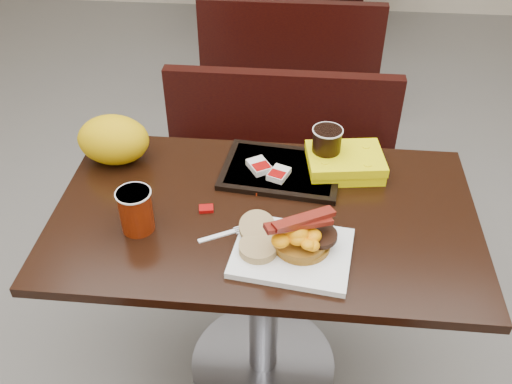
# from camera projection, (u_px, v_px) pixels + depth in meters

# --- Properties ---
(floor) EXTENTS (6.00, 7.00, 0.01)m
(floor) POSITION_uv_depth(u_px,v_px,m) (263.00, 365.00, 2.09)
(floor) COLOR gray
(floor) RESTS_ON ground
(table_near) EXTENTS (1.20, 0.70, 0.75)m
(table_near) POSITION_uv_depth(u_px,v_px,m) (264.00, 298.00, 1.86)
(table_near) COLOR black
(table_near) RESTS_ON floor
(bench_near_n) EXTENTS (1.00, 0.46, 0.72)m
(bench_near_n) POSITION_uv_depth(u_px,v_px,m) (278.00, 173.00, 2.41)
(bench_near_n) COLOR black
(bench_near_n) RESTS_ON floor
(table_far) EXTENTS (1.20, 0.70, 0.75)m
(table_far) POSITION_uv_depth(u_px,v_px,m) (296.00, 3.00, 3.87)
(table_far) COLOR black
(table_far) RESTS_ON floor
(bench_far_s) EXTENTS (1.00, 0.46, 0.72)m
(bench_far_s) POSITION_uv_depth(u_px,v_px,m) (291.00, 50.00, 3.34)
(bench_far_s) COLOR black
(bench_far_s) RESTS_ON floor
(platter) EXTENTS (0.33, 0.27, 0.02)m
(platter) POSITION_uv_depth(u_px,v_px,m) (292.00, 253.00, 1.48)
(platter) COLOR white
(platter) RESTS_ON table_near
(pancake_stack) EXTENTS (0.19, 0.19, 0.03)m
(pancake_stack) POSITION_uv_depth(u_px,v_px,m) (302.00, 241.00, 1.48)
(pancake_stack) COLOR #915618
(pancake_stack) RESTS_ON platter
(sausage_patty) EXTENTS (0.12, 0.12, 0.01)m
(sausage_patty) POSITION_uv_depth(u_px,v_px,m) (319.00, 235.00, 1.46)
(sausage_patty) COLOR black
(sausage_patty) RESTS_ON pancake_stack
(scrambled_eggs) EXTENTS (0.11, 0.10, 0.05)m
(scrambled_eggs) POSITION_uv_depth(u_px,v_px,m) (297.00, 235.00, 1.43)
(scrambled_eggs) COLOR #FFA005
(scrambled_eggs) RESTS_ON pancake_stack
(bacon_strips) EXTENTS (0.20, 0.15, 0.01)m
(bacon_strips) POSITION_uv_depth(u_px,v_px,m) (299.00, 223.00, 1.41)
(bacon_strips) COLOR #400604
(bacon_strips) RESTS_ON scrambled_eggs
(muffin_bottom) EXTENTS (0.13, 0.13, 0.02)m
(muffin_bottom) POSITION_uv_depth(u_px,v_px,m) (258.00, 248.00, 1.46)
(muffin_bottom) COLOR #A38E56
(muffin_bottom) RESTS_ON platter
(muffin_top) EXTENTS (0.11, 0.12, 0.06)m
(muffin_top) POSITION_uv_depth(u_px,v_px,m) (257.00, 227.00, 1.51)
(muffin_top) COLOR #A38E56
(muffin_top) RESTS_ON platter
(coffee_cup_near) EXTENTS (0.11, 0.11, 0.13)m
(coffee_cup_near) POSITION_uv_depth(u_px,v_px,m) (136.00, 211.00, 1.53)
(coffee_cup_near) COLOR #982705
(coffee_cup_near) RESTS_ON table_near
(fork) EXTENTS (0.14, 0.09, 0.00)m
(fork) POSITION_uv_depth(u_px,v_px,m) (217.00, 236.00, 1.54)
(fork) COLOR white
(fork) RESTS_ON table_near
(knife) EXTENTS (0.03, 0.15, 0.00)m
(knife) POSITION_uv_depth(u_px,v_px,m) (340.00, 252.00, 1.49)
(knife) COLOR white
(knife) RESTS_ON table_near
(condiment_syrup) EXTENTS (0.05, 0.05, 0.01)m
(condiment_syrup) POSITION_uv_depth(u_px,v_px,m) (261.00, 190.00, 1.69)
(condiment_syrup) COLOR #9D1F06
(condiment_syrup) RESTS_ON table_near
(condiment_ketchup) EXTENTS (0.05, 0.04, 0.01)m
(condiment_ketchup) POSITION_uv_depth(u_px,v_px,m) (206.00, 209.00, 1.62)
(condiment_ketchup) COLOR #8C0504
(condiment_ketchup) RESTS_ON table_near
(tray) EXTENTS (0.38, 0.29, 0.02)m
(tray) POSITION_uv_depth(u_px,v_px,m) (281.00, 170.00, 1.76)
(tray) COLOR black
(tray) RESTS_ON table_near
(hashbrown_sleeve_left) EXTENTS (0.09, 0.09, 0.02)m
(hashbrown_sleeve_left) POSITION_uv_depth(u_px,v_px,m) (259.00, 166.00, 1.74)
(hashbrown_sleeve_left) COLOR silver
(hashbrown_sleeve_left) RESTS_ON tray
(hashbrown_sleeve_right) EXTENTS (0.07, 0.08, 0.02)m
(hashbrown_sleeve_right) POSITION_uv_depth(u_px,v_px,m) (279.00, 174.00, 1.71)
(hashbrown_sleeve_right) COLOR silver
(hashbrown_sleeve_right) RESTS_ON tray
(coffee_cup_far) EXTENTS (0.10, 0.10, 0.12)m
(coffee_cup_far) POSITION_uv_depth(u_px,v_px,m) (326.00, 146.00, 1.74)
(coffee_cup_far) COLOR black
(coffee_cup_far) RESTS_ON tray
(clamshell) EXTENTS (0.25, 0.20, 0.06)m
(clamshell) POSITION_uv_depth(u_px,v_px,m) (345.00, 163.00, 1.75)
(clamshell) COLOR #EFE103
(clamshell) RESTS_ON table_near
(paper_bag) EXTENTS (0.27, 0.24, 0.15)m
(paper_bag) POSITION_uv_depth(u_px,v_px,m) (114.00, 140.00, 1.77)
(paper_bag) COLOR orange
(paper_bag) RESTS_ON table_near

